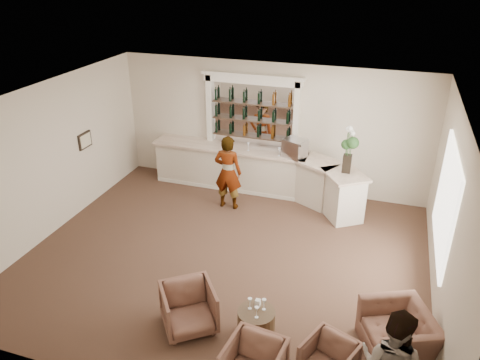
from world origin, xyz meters
name	(u,v)px	position (x,y,z in m)	size (l,w,h in m)	color
ground	(226,256)	(0.00, 0.00, 0.00)	(8.00, 8.00, 0.00)	brown
room_shell	(244,140)	(0.16, 0.71, 2.34)	(8.04, 7.02, 3.32)	beige
bar_counter	(259,172)	(-0.16, 3.00, 0.57)	(5.72, 1.80, 1.14)	beige
back_bar_alcove	(252,112)	(-0.50, 3.41, 2.03)	(2.64, 0.25, 3.00)	white
cocktail_table	(256,324)	(1.23, -1.93, 0.25)	(0.61, 0.61, 0.50)	#43321D
sommelier	(228,172)	(-0.66, 2.03, 0.93)	(0.67, 0.44, 1.85)	gray
armchair_left	(189,308)	(0.12, -2.08, 0.39)	(0.84, 0.86, 0.78)	brown
armchair_far	(398,332)	(3.40, -1.54, 0.36)	(1.11, 0.97, 0.72)	brown
espresso_machine	(295,148)	(0.74, 2.98, 1.37)	(0.52, 0.43, 0.45)	#B2B2B7
flower_vase	(349,146)	(2.05, 2.48, 1.77)	(0.29, 0.29, 1.11)	black
wine_glass_bar_left	(279,152)	(0.36, 2.92, 1.25)	(0.07, 0.07, 0.21)	white
wine_glass_bar_right	(248,147)	(-0.46, 3.01, 1.25)	(0.07, 0.07, 0.21)	white
wine_glass_tbl_a	(250,304)	(1.11, -1.90, 0.60)	(0.07, 0.07, 0.21)	white
wine_glass_tbl_b	(264,305)	(1.33, -1.85, 0.60)	(0.07, 0.07, 0.21)	white
wine_glass_tbl_c	(257,312)	(1.27, -2.06, 0.60)	(0.07, 0.07, 0.21)	white
napkin_holder	(258,303)	(1.21, -1.79, 0.56)	(0.08, 0.08, 0.12)	silver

